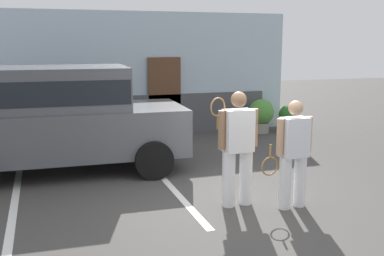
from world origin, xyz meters
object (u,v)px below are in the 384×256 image
tennis_player_man (238,147)px  tennis_player_woman (293,153)px  parked_suv (58,114)px  potted_plant_secondary (289,117)px  potted_plant_by_porch (261,114)px

tennis_player_man → tennis_player_woman: 0.84m
parked_suv → tennis_player_woman: (3.28, -3.12, -0.29)m
tennis_player_man → tennis_player_woman: bearing=152.2°
parked_suv → potted_plant_secondary: parked_suv is taller
tennis_player_man → potted_plant_secondary: tennis_player_man is taller
parked_suv → tennis_player_woman: 4.53m
potted_plant_by_porch → potted_plant_secondary: (0.87, -0.02, -0.11)m
potted_plant_by_porch → potted_plant_secondary: size_ratio=1.26×
parked_suv → tennis_player_man: bearing=-45.4°
parked_suv → tennis_player_man: (2.52, -2.76, -0.21)m
parked_suv → potted_plant_secondary: (6.36, 2.25, -0.73)m
potted_plant_secondary → parked_suv: bearing=-160.5°
parked_suv → potted_plant_by_porch: parked_suv is taller
parked_suv → potted_plant_by_porch: (5.49, 2.26, -0.63)m
tennis_player_man → tennis_player_woman: size_ratio=1.07×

